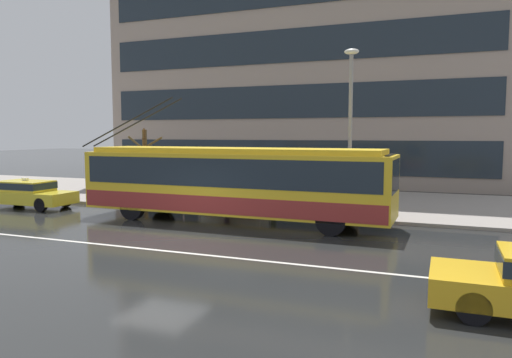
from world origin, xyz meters
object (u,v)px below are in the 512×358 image
Objects in this scene: bus_shelter at (229,165)px; street_lamp at (350,117)px; trolleybus at (233,181)px; taxi_queued_behind_bus at (28,193)px; pedestrian_at_shelter at (359,175)px; pedestrian_walking_past at (272,171)px; pedestrian_approaching_curb at (227,182)px; street_tree_bare at (145,158)px.

bus_shelter is 6.49m from street_lamp.
trolleybus reaches higher than taxi_queued_behind_bus.
pedestrian_walking_past reaches higher than pedestrian_at_shelter.
pedestrian_at_shelter is (4.45, 2.62, 0.18)m from trolleybus.
trolleybus reaches higher than pedestrian_approaching_curb.
street_lamp is (6.31, -1.53, 3.02)m from pedestrian_approaching_curb.
taxi_queued_behind_bus is 5.97m from street_tree_bare.
street_lamp is 1.87× the size of street_tree_bare.
pedestrian_approaching_curb is (-6.72, 1.68, -0.68)m from pedestrian_at_shelter.
pedestrian_walking_past is at bearing -18.67° from pedestrian_approaching_curb.
street_lamp is at bearing 34.41° from trolleybus.
bus_shelter is 5.26m from street_tree_bare.
pedestrian_approaching_curb is (-2.27, 4.30, -0.49)m from trolleybus.
trolleybus reaches higher than pedestrian_walking_past.
bus_shelter is at bearing 169.16° from street_lamp.
taxi_queued_behind_bus is at bearing -151.73° from pedestrian_approaching_curb.
pedestrian_at_shelter is (15.00, 2.77, 1.09)m from taxi_queued_behind_bus.
bus_shelter is at bearing 25.39° from taxi_queued_behind_bus.
bus_shelter reaches higher than pedestrian_walking_past.
pedestrian_at_shelter is at bearing -14.02° from pedestrian_approaching_curb.
trolleybus is 8.54m from street_tree_bare.
pedestrian_walking_past is (2.41, -0.53, -0.21)m from bus_shelter.
pedestrian_at_shelter is 4.09m from pedestrian_walking_past.
street_lamp is 11.54m from street_tree_bare.
pedestrian_approaching_curb is 0.82× the size of pedestrian_walking_past.
pedestrian_approaching_curb is 0.24× the size of street_lamp.
street_tree_bare is at bearing 172.97° from bus_shelter.
trolleybus is at bearing -63.25° from bus_shelter.
street_tree_bare is (-11.23, 1.80, -1.95)m from street_lamp.
pedestrian_approaching_curb reaches higher than taxi_queued_behind_bus.
bus_shelter is at bearing 167.54° from pedestrian_walking_past.
street_lamp reaches higher than trolleybus.
taxi_queued_behind_bus is (-10.54, -0.15, -0.90)m from trolleybus.
pedestrian_walking_past is at bearing 82.76° from trolleybus.
pedestrian_at_shelter is 1.00× the size of pedestrian_walking_past.
street_tree_bare reaches higher than bus_shelter.
taxi_queued_behind_bus is 2.71× the size of pedestrian_approaching_curb.
taxi_queued_behind_bus is 11.58m from pedestrian_walking_past.
trolleybus is 10.58m from taxi_queued_behind_bus.
trolleybus reaches higher than pedestrian_at_shelter.
street_tree_bare is at bearing 176.96° from pedestrian_approaching_curb.
trolleybus is at bearing 0.81° from taxi_queued_behind_bus.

